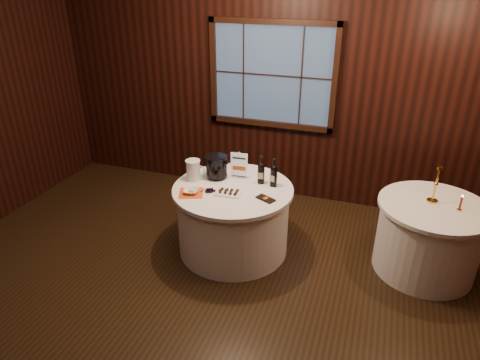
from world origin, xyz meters
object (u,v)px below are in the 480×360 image
at_px(grape_bunch, 210,191).
at_px(brass_candlestick, 435,189).
at_px(side_table, 428,238).
at_px(chocolate_box, 266,199).
at_px(chocolate_plate, 228,192).
at_px(glass_pitcher, 193,170).
at_px(ice_bucket, 216,167).
at_px(port_bottle_right, 274,174).
at_px(sign_stand, 239,169).
at_px(port_bottle_left, 261,171).
at_px(main_table, 233,219).
at_px(red_candle, 461,204).
at_px(cracker_bowl, 191,191).

height_order(grape_bunch, brass_candlestick, brass_candlestick).
distance_m(side_table, chocolate_box, 1.71).
height_order(chocolate_plate, glass_pitcher, glass_pitcher).
bearing_deg(chocolate_box, chocolate_plate, -153.39).
relative_size(ice_bucket, chocolate_plate, 0.90).
xyz_separation_m(port_bottle_right, glass_pitcher, (-0.86, -0.14, -0.02)).
distance_m(sign_stand, ice_bucket, 0.25).
bearing_deg(port_bottle_right, side_table, 16.01).
height_order(side_table, brass_candlestick, brass_candlestick).
relative_size(port_bottle_left, grape_bunch, 1.79).
xyz_separation_m(sign_stand, chocolate_box, (0.42, -0.40, -0.10)).
height_order(main_table, side_table, same).
xyz_separation_m(sign_stand, grape_bunch, (-0.17, -0.45, -0.08)).
bearing_deg(grape_bunch, brass_candlestick, 14.15).
bearing_deg(port_bottle_right, sign_stand, -179.16).
distance_m(sign_stand, brass_candlestick, 1.99).
bearing_deg(main_table, red_candle, 6.81).
height_order(port_bottle_left, grape_bunch, port_bottle_left).
bearing_deg(brass_candlestick, port_bottle_right, -173.56).
xyz_separation_m(port_bottle_right, chocolate_box, (0.01, -0.32, -0.13)).
bearing_deg(brass_candlestick, chocolate_plate, -165.77).
relative_size(chocolate_plate, cracker_bowl, 1.85).
bearing_deg(side_table, red_candle, -9.98).
xyz_separation_m(port_bottle_left, grape_bunch, (-0.43, -0.39, -0.12)).
xyz_separation_m(chocolate_box, brass_candlestick, (1.57, 0.49, 0.13)).
bearing_deg(main_table, glass_pitcher, 174.68).
distance_m(port_bottle_left, grape_bunch, 0.59).
bearing_deg(red_candle, side_table, 170.02).
distance_m(side_table, grape_bunch, 2.28).
bearing_deg(ice_bucket, brass_candlestick, 4.87).
bearing_deg(glass_pitcher, chocolate_plate, -31.02).
relative_size(main_table, chocolate_box, 6.65).
height_order(grape_bunch, red_candle, red_candle).
relative_size(port_bottle_left, red_candle, 1.90).
bearing_deg(grape_bunch, chocolate_box, 4.87).
bearing_deg(ice_bucket, main_table, -34.03).
xyz_separation_m(port_bottle_right, red_candle, (1.82, 0.08, -0.07)).
height_order(port_bottle_right, chocolate_box, port_bottle_right).
distance_m(chocolate_plate, grape_bunch, 0.19).
xyz_separation_m(port_bottle_right, chocolate_plate, (-0.39, -0.32, -0.12)).
distance_m(ice_bucket, chocolate_box, 0.73).
xyz_separation_m(port_bottle_left, chocolate_plate, (-0.24, -0.34, -0.12)).
bearing_deg(red_candle, port_bottle_left, -178.26).
relative_size(side_table, glass_pitcher, 4.72).
relative_size(sign_stand, cracker_bowl, 1.98).
xyz_separation_m(side_table, chocolate_plate, (-2.00, -0.44, 0.40)).
relative_size(sign_stand, port_bottle_left, 0.96).
bearing_deg(port_bottle_left, port_bottle_right, -17.37).
distance_m(sign_stand, glass_pitcher, 0.50).
distance_m(main_table, port_bottle_left, 0.61).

